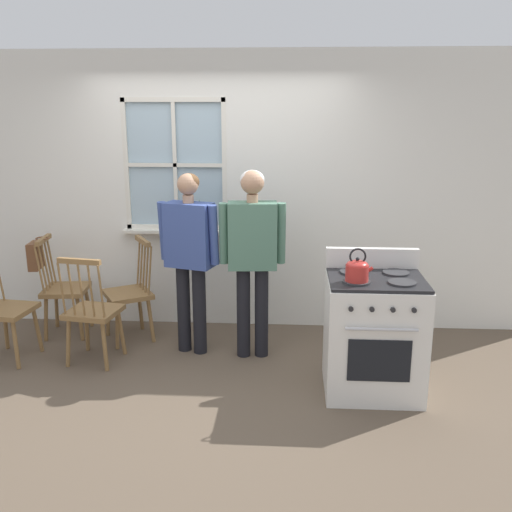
# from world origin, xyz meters

# --- Properties ---
(ground_plane) EXTENTS (16.00, 16.00, 0.00)m
(ground_plane) POSITION_xyz_m (0.00, 0.00, 0.00)
(ground_plane) COLOR brown
(wall_back) EXTENTS (6.40, 0.16, 2.70)m
(wall_back) POSITION_xyz_m (0.02, 1.40, 1.33)
(wall_back) COLOR silver
(wall_back) RESTS_ON ground_plane
(chair_by_window) EXTENTS (0.44, 0.46, 0.98)m
(chair_by_window) POSITION_xyz_m (-1.49, 1.00, 0.45)
(chair_by_window) COLOR olive
(chair_by_window) RESTS_ON ground_plane
(chair_near_wall) EXTENTS (0.45, 0.47, 0.98)m
(chair_near_wall) POSITION_xyz_m (-1.78, 0.41, 0.45)
(chair_near_wall) COLOR olive
(chair_near_wall) RESTS_ON ground_plane
(chair_center_cluster) EXTENTS (0.48, 0.46, 0.98)m
(chair_center_cluster) POSITION_xyz_m (-1.00, 0.39, 0.45)
(chair_center_cluster) COLOR olive
(chair_center_cluster) RESTS_ON ground_plane
(chair_near_stove) EXTENTS (0.56, 0.57, 0.98)m
(chair_near_stove) POSITION_xyz_m (-0.81, 0.92, 0.45)
(chair_near_stove) COLOR olive
(chair_near_stove) RESTS_ON ground_plane
(person_elderly_left) EXTENTS (0.57, 0.32, 1.63)m
(person_elderly_left) POSITION_xyz_m (-0.18, 0.67, 0.98)
(person_elderly_left) COLOR black
(person_elderly_left) RESTS_ON ground_plane
(person_teen_center) EXTENTS (0.58, 0.24, 1.66)m
(person_teen_center) POSITION_xyz_m (0.37, 0.61, 1.01)
(person_teen_center) COLOR black
(person_teen_center) RESTS_ON ground_plane
(stove) EXTENTS (0.73, 0.68, 1.08)m
(stove) POSITION_xyz_m (1.35, 0.03, 0.47)
(stove) COLOR white
(stove) RESTS_ON ground_plane
(kettle) EXTENTS (0.21, 0.17, 0.25)m
(kettle) POSITION_xyz_m (1.19, -0.11, 1.02)
(kettle) COLOR red
(kettle) RESTS_ON stove
(potted_plant) EXTENTS (0.13, 0.13, 0.32)m
(potted_plant) POSITION_xyz_m (-0.20, 1.31, 1.09)
(potted_plant) COLOR #935B3D
(potted_plant) RESTS_ON wall_back
(handbag) EXTENTS (0.20, 0.23, 0.31)m
(handbag) POSITION_xyz_m (-1.73, 0.98, 0.80)
(handbag) COLOR brown
(handbag) RESTS_ON chair_by_window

